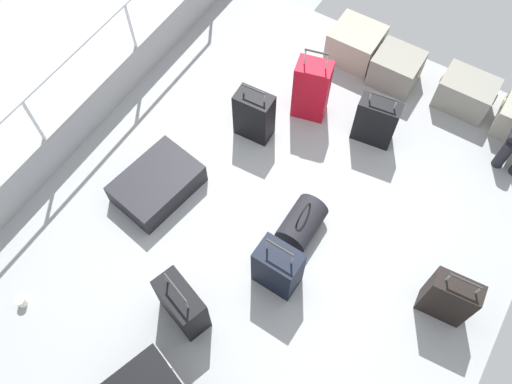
# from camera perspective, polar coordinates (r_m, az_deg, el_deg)

# --- Properties ---
(ground_plane) EXTENTS (4.40, 5.20, 0.06)m
(ground_plane) POSITION_cam_1_polar(r_m,az_deg,el_deg) (5.12, 2.40, -2.39)
(ground_plane) COLOR #939699
(gunwale_port) EXTENTS (0.06, 5.20, 0.45)m
(gunwale_port) POSITION_cam_1_polar(r_m,az_deg,el_deg) (5.75, -16.67, 9.12)
(gunwale_port) COLOR #939699
(gunwale_port) RESTS_ON ground_plane
(railing_port) EXTENTS (0.04, 4.20, 1.02)m
(railing_port) POSITION_cam_1_polar(r_m,az_deg,el_deg) (5.35, -18.20, 12.77)
(railing_port) COLOR silver
(railing_port) RESTS_ON ground_plane
(sea_wake) EXTENTS (12.00, 12.00, 0.01)m
(sea_wake) POSITION_cam_1_polar(r_m,az_deg,el_deg) (7.03, -24.29, 10.63)
(sea_wake) COLOR #6B99A8
(sea_wake) RESTS_ON ground_plane
(cargo_crate_0) EXTENTS (0.57, 0.49, 0.39)m
(cargo_crate_0) POSITION_cam_1_polar(r_m,az_deg,el_deg) (6.22, 10.72, 15.48)
(cargo_crate_0) COLOR #9E9989
(cargo_crate_0) RESTS_ON ground_plane
(cargo_crate_1) EXTENTS (0.52, 0.44, 0.37)m
(cargo_crate_1) POSITION_cam_1_polar(r_m,az_deg,el_deg) (6.07, 14.91, 12.79)
(cargo_crate_1) COLOR gray
(cargo_crate_1) RESTS_ON ground_plane
(cargo_crate_2) EXTENTS (0.59, 0.40, 0.37)m
(cargo_crate_2) POSITION_cam_1_polar(r_m,az_deg,el_deg) (6.08, 21.75, 9.93)
(cargo_crate_2) COLOR gray
(cargo_crate_2) RESTS_ON ground_plane
(suitcase_1) EXTENTS (0.43, 0.25, 0.67)m
(suitcase_1) POSITION_cam_1_polar(r_m,az_deg,el_deg) (5.45, 12.84, 7.45)
(suitcase_1) COLOR black
(suitcase_1) RESTS_ON ground_plane
(suitcase_2) EXTENTS (0.41, 0.22, 0.72)m
(suitcase_2) POSITION_cam_1_polar(r_m,az_deg,el_deg) (4.73, 20.12, -10.70)
(suitcase_2) COLOR black
(suitcase_2) RESTS_ON ground_plane
(suitcase_3) EXTENTS (0.51, 0.36, 0.70)m
(suitcase_3) POSITION_cam_1_polar(r_m,az_deg,el_deg) (4.51, -8.00, -11.94)
(suitcase_3) COLOR black
(suitcase_3) RESTS_ON ground_plane
(suitcase_4) EXTENTS (0.68, 0.89, 0.25)m
(suitcase_4) POSITION_cam_1_polar(r_m,az_deg,el_deg) (5.18, -10.63, 0.87)
(suitcase_4) COLOR black
(suitcase_4) RESTS_ON ground_plane
(suitcase_5) EXTENTS (0.40, 0.32, 0.90)m
(suitcase_5) POSITION_cam_1_polar(r_m,az_deg,el_deg) (5.50, 6.02, 10.94)
(suitcase_5) COLOR #B70C1E
(suitcase_5) RESTS_ON ground_plane
(suitcase_6) EXTENTS (0.39, 0.27, 0.73)m
(suitcase_6) POSITION_cam_1_polar(r_m,az_deg,el_deg) (4.56, 2.38, -8.17)
(suitcase_6) COLOR black
(suitcase_6) RESTS_ON ground_plane
(suitcase_7) EXTENTS (0.39, 0.25, 0.70)m
(suitcase_7) POSITION_cam_1_polar(r_m,az_deg,el_deg) (5.35, -0.21, 8.29)
(suitcase_7) COLOR black
(suitcase_7) RESTS_ON ground_plane
(duffel_bag) EXTENTS (0.31, 0.47, 0.45)m
(duffel_bag) POSITION_cam_1_polar(r_m,az_deg,el_deg) (4.88, 4.97, -3.39)
(duffel_bag) COLOR black
(duffel_bag) RESTS_ON ground_plane
(paper_cup) EXTENTS (0.08, 0.08, 0.10)m
(paper_cup) POSITION_cam_1_polar(r_m,az_deg,el_deg) (5.13, -24.05, -10.82)
(paper_cup) COLOR white
(paper_cup) RESTS_ON ground_plane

